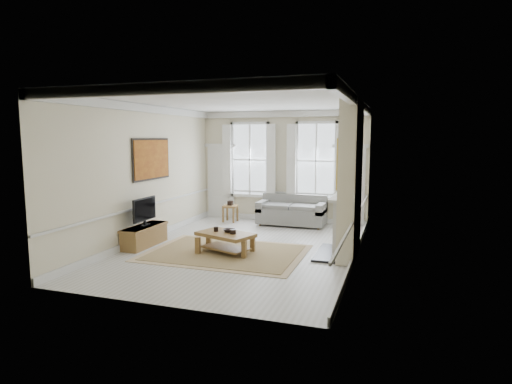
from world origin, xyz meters
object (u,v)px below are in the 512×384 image
(sofa, at_px, (292,213))
(coffee_table, at_px, (225,236))
(tv_stand, at_px, (145,236))
(side_table, at_px, (230,209))

(sofa, xyz_separation_m, coffee_table, (-0.67, -3.58, 0.02))
(sofa, relative_size, tv_stand, 1.44)
(sofa, bearing_deg, tv_stand, -127.83)
(tv_stand, bearing_deg, coffee_table, -0.10)
(sofa, height_order, tv_stand, sofa)
(coffee_table, bearing_deg, tv_stand, -160.40)
(coffee_table, distance_m, tv_stand, 2.11)
(sofa, bearing_deg, side_table, -175.67)
(sofa, relative_size, coffee_table, 1.39)
(coffee_table, height_order, tv_stand, tv_stand)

